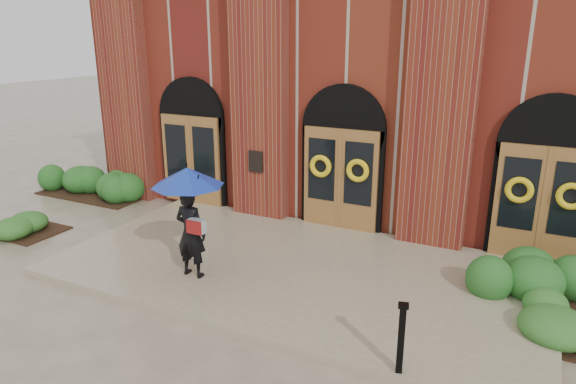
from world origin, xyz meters
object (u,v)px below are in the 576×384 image
Objects in this scene: metal_post at (401,337)px; hedge_wall_left at (91,183)px; hedge_wall_right at (575,287)px; man_with_umbrella at (189,201)px.

hedge_wall_left is (-10.89, 4.55, -0.32)m from metal_post.
hedge_wall_left is at bearing 175.36° from hedge_wall_right.
hedge_wall_right is (13.20, -1.07, 0.00)m from hedge_wall_left.
metal_post is at bearing 164.49° from man_with_umbrella.
metal_post is at bearing -123.60° from hedge_wall_right.
man_with_umbrella is 2.05× the size of metal_post.
man_with_umbrella is 4.79m from metal_post.
hedge_wall_left is at bearing -28.43° from man_with_umbrella.
metal_post is 0.35× the size of hedge_wall_left.
metal_post reaches higher than hedge_wall_right.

